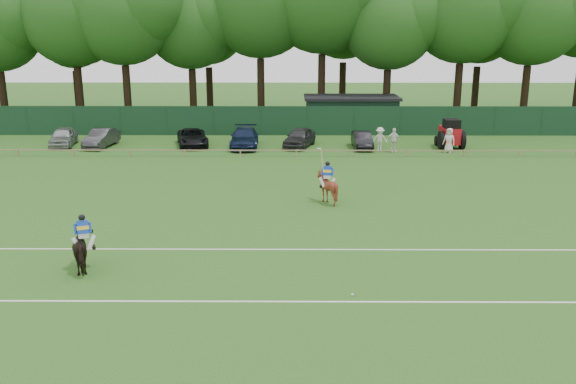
{
  "coord_description": "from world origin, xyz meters",
  "views": [
    {
      "loc": [
        0.67,
        -24.77,
        8.86
      ],
      "look_at": [
        0.5,
        3.0,
        1.4
      ],
      "focal_mm": 38.0,
      "sensor_mm": 36.0,
      "label": 1
    }
  ],
  "objects_px": {
    "spectator_mid": "(393,140)",
    "horse_chestnut": "(327,187)",
    "horse_dark": "(85,249)",
    "spectator_left": "(380,139)",
    "estate_black": "(362,140)",
    "sedan_silver": "(63,137)",
    "utility_shed": "(351,113)",
    "hatch_grey": "(300,137)",
    "sedan_grey": "(101,138)",
    "suv_black": "(193,138)",
    "sedan_navy": "(244,138)",
    "polo_ball": "(352,295)",
    "tractor": "(450,134)",
    "spectator_right": "(449,140)"
  },
  "relations": [
    {
      "from": "utility_shed",
      "to": "sedan_navy",
      "type": "bearing_deg",
      "value": -136.62
    },
    {
      "from": "utility_shed",
      "to": "tractor",
      "type": "distance_m",
      "value": 11.0
    },
    {
      "from": "polo_ball",
      "to": "sedan_navy",
      "type": "bearing_deg",
      "value": 101.98
    },
    {
      "from": "horse_dark",
      "to": "polo_ball",
      "type": "bearing_deg",
      "value": 143.41
    },
    {
      "from": "sedan_grey",
      "to": "spectator_right",
      "type": "bearing_deg",
      "value": 1.91
    },
    {
      "from": "horse_dark",
      "to": "hatch_grey",
      "type": "relative_size",
      "value": 0.45
    },
    {
      "from": "spectator_mid",
      "to": "polo_ball",
      "type": "distance_m",
      "value": 25.75
    },
    {
      "from": "horse_chestnut",
      "to": "suv_black",
      "type": "height_order",
      "value": "horse_chestnut"
    },
    {
      "from": "estate_black",
      "to": "spectator_left",
      "type": "height_order",
      "value": "spectator_left"
    },
    {
      "from": "spectator_mid",
      "to": "utility_shed",
      "type": "distance_m",
      "value": 10.6
    },
    {
      "from": "spectator_mid",
      "to": "horse_chestnut",
      "type": "bearing_deg",
      "value": -123.09
    },
    {
      "from": "spectator_left",
      "to": "spectator_mid",
      "type": "height_order",
      "value": "spectator_mid"
    },
    {
      "from": "sedan_silver",
      "to": "sedan_navy",
      "type": "height_order",
      "value": "sedan_navy"
    },
    {
      "from": "spectator_mid",
      "to": "tractor",
      "type": "relative_size",
      "value": 0.67
    },
    {
      "from": "spectator_mid",
      "to": "horse_dark",
      "type": "bearing_deg",
      "value": -134.32
    },
    {
      "from": "sedan_silver",
      "to": "estate_black",
      "type": "bearing_deg",
      "value": -10.66
    },
    {
      "from": "horse_dark",
      "to": "estate_black",
      "type": "distance_m",
      "value": 27.76
    },
    {
      "from": "suv_black",
      "to": "sedan_navy",
      "type": "xyz_separation_m",
      "value": [
        4.09,
        -0.54,
        0.08
      ]
    },
    {
      "from": "horse_chestnut",
      "to": "utility_shed",
      "type": "xyz_separation_m",
      "value": [
        3.46,
        23.92,
        0.71
      ]
    },
    {
      "from": "hatch_grey",
      "to": "spectator_mid",
      "type": "relative_size",
      "value": 2.41
    },
    {
      "from": "horse_chestnut",
      "to": "tractor",
      "type": "distance_m",
      "value": 18.4
    },
    {
      "from": "sedan_silver",
      "to": "sedan_grey",
      "type": "height_order",
      "value": "sedan_silver"
    },
    {
      "from": "horse_dark",
      "to": "suv_black",
      "type": "xyz_separation_m",
      "value": [
        0.07,
        25.28,
        -0.16
      ]
    },
    {
      "from": "horse_chestnut",
      "to": "horse_dark",
      "type": "bearing_deg",
      "value": 56.91
    },
    {
      "from": "estate_black",
      "to": "horse_chestnut",
      "type": "bearing_deg",
      "value": -104.03
    },
    {
      "from": "sedan_grey",
      "to": "estate_black",
      "type": "distance_m",
      "value": 20.12
    },
    {
      "from": "horse_dark",
      "to": "spectator_mid",
      "type": "height_order",
      "value": "spectator_mid"
    },
    {
      "from": "spectator_mid",
      "to": "polo_ball",
      "type": "bearing_deg",
      "value": -112.64
    },
    {
      "from": "spectator_left",
      "to": "utility_shed",
      "type": "relative_size",
      "value": 0.21
    },
    {
      "from": "estate_black",
      "to": "spectator_mid",
      "type": "bearing_deg",
      "value": -37.12
    },
    {
      "from": "spectator_right",
      "to": "estate_black",
      "type": "bearing_deg",
      "value": -160.21
    },
    {
      "from": "spectator_left",
      "to": "sedan_silver",
      "type": "bearing_deg",
      "value": 177.88
    },
    {
      "from": "horse_dark",
      "to": "polo_ball",
      "type": "distance_m",
      "value": 10.2
    },
    {
      "from": "tractor",
      "to": "horse_chestnut",
      "type": "bearing_deg",
      "value": -124.3
    },
    {
      "from": "utility_shed",
      "to": "tractor",
      "type": "xyz_separation_m",
      "value": [
        6.78,
        -8.65,
        -0.47
      ]
    },
    {
      "from": "sedan_navy",
      "to": "hatch_grey",
      "type": "height_order",
      "value": "same"
    },
    {
      "from": "sedan_navy",
      "to": "suv_black",
      "type": "bearing_deg",
      "value": 171.02
    },
    {
      "from": "hatch_grey",
      "to": "spectator_mid",
      "type": "xyz_separation_m",
      "value": [
        6.91,
        -2.08,
        0.16
      ]
    },
    {
      "from": "horse_dark",
      "to": "sedan_silver",
      "type": "height_order",
      "value": "horse_dark"
    },
    {
      "from": "suv_black",
      "to": "utility_shed",
      "type": "distance_m",
      "value": 15.31
    },
    {
      "from": "horse_dark",
      "to": "spectator_left",
      "type": "height_order",
      "value": "spectator_left"
    },
    {
      "from": "suv_black",
      "to": "spectator_left",
      "type": "xyz_separation_m",
      "value": [
        14.31,
        -1.99,
        0.24
      ]
    },
    {
      "from": "horse_chestnut",
      "to": "spectator_right",
      "type": "bearing_deg",
      "value": -112.78
    },
    {
      "from": "hatch_grey",
      "to": "utility_shed",
      "type": "relative_size",
      "value": 0.52
    },
    {
      "from": "utility_shed",
      "to": "sedan_grey",
      "type": "bearing_deg",
      "value": -157.41
    },
    {
      "from": "horse_chestnut",
      "to": "hatch_grey",
      "type": "xyz_separation_m",
      "value": [
        -1.26,
        15.65,
        -0.09
      ]
    },
    {
      "from": "spectator_right",
      "to": "tractor",
      "type": "relative_size",
      "value": 0.68
    },
    {
      "from": "estate_black",
      "to": "sedan_silver",
      "type": "bearing_deg",
      "value": 176.97
    },
    {
      "from": "hatch_grey",
      "to": "utility_shed",
      "type": "bearing_deg",
      "value": 77.17
    },
    {
      "from": "spectator_mid",
      "to": "hatch_grey",
      "type": "bearing_deg",
      "value": 152.77
    }
  ]
}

